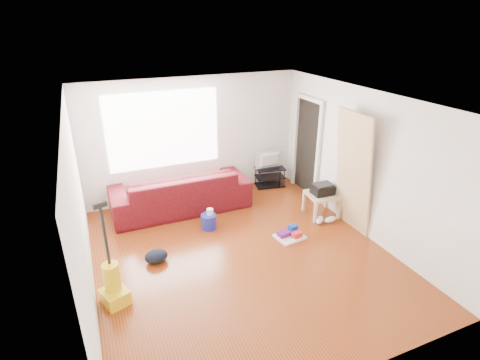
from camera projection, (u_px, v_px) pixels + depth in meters
name	position (u px, v px, depth m)	size (l,w,h in m)	color
room	(242.00, 180.00, 5.72)	(4.51, 5.01, 2.51)	#64270A
sofa	(182.00, 208.00, 7.54)	(2.68, 1.05, 0.78)	#400707
tv_stand	(270.00, 177.00, 8.44)	(0.69, 0.47, 0.44)	black
tv	(271.00, 160.00, 8.28)	(0.65, 0.09, 0.37)	black
side_table	(322.00, 197.00, 7.16)	(0.61, 0.61, 0.45)	tan
printer	(323.00, 189.00, 7.09)	(0.41, 0.32, 0.21)	black
bucket	(209.00, 228.00, 6.83)	(0.28, 0.28, 0.28)	navy
toilet_paper	(210.00, 218.00, 6.77)	(0.12, 0.12, 0.11)	silver
cleaning_tray	(290.00, 235.00, 6.53)	(0.52, 0.44, 0.17)	white
backpack	(157.00, 262.00, 5.90)	(0.36, 0.29, 0.20)	black
sneakers	(325.00, 220.00, 7.00)	(0.48, 0.27, 0.11)	white
vacuum	(113.00, 285.00, 4.98)	(0.41, 0.44, 1.47)	gold
door_panel	(346.00, 226.00, 6.89)	(0.04, 0.86, 2.16)	tan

